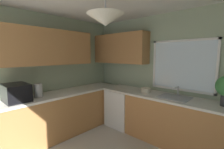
{
  "coord_description": "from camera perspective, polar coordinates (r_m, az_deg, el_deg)",
  "views": [
    {
      "loc": [
        1.34,
        -1.33,
        1.66
      ],
      "look_at": [
        -0.57,
        0.73,
        1.3
      ],
      "focal_mm": 25.2,
      "sensor_mm": 36.0,
      "label": 1
    }
  ],
  "objects": [
    {
      "name": "room_shell",
      "position": [
        2.47,
        -1.36,
        8.31
      ],
      "size": [
        3.88,
        3.68,
        2.54
      ],
      "color": "#9EAD8E",
      "rests_on": "ground_plane"
    },
    {
      "name": "counter_run_left",
      "position": [
        3.43,
        -21.63,
        -14.06
      ],
      "size": [
        0.65,
        3.29,
        0.88
      ],
      "color": "#AD7542",
      "rests_on": "ground_plane"
    },
    {
      "name": "counter_run_back",
      "position": [
        3.26,
        20.09,
        -15.12
      ],
      "size": [
        2.97,
        0.65,
        0.88
      ],
      "color": "#AD7542",
      "rests_on": "ground_plane"
    },
    {
      "name": "dishwasher",
      "position": [
        3.78,
        3.73,
        -11.9
      ],
      "size": [
        0.6,
        0.6,
        0.84
      ],
      "primitive_type": "cube",
      "color": "white",
      "rests_on": "ground_plane"
    },
    {
      "name": "microwave",
      "position": [
        3.08,
        -31.46,
        -5.62
      ],
      "size": [
        0.48,
        0.36,
        0.29
      ],
      "primitive_type": "cube",
      "color": "black",
      "rests_on": "counter_run_left"
    },
    {
      "name": "kettle",
      "position": [
        3.17,
        -25.2,
        -5.27
      ],
      "size": [
        0.14,
        0.14,
        0.25
      ],
      "primitive_type": "cylinder",
      "color": "#B7B7BC",
      "rests_on": "counter_run_left"
    },
    {
      "name": "sink_assembly",
      "position": [
        3.1,
        21.79,
        -7.54
      ],
      "size": [
        0.52,
        0.4,
        0.19
      ],
      "color": "#9EA0A5",
      "rests_on": "counter_run_back"
    },
    {
      "name": "bowl",
      "position": [
        3.33,
        12.14,
        -5.55
      ],
      "size": [
        0.2,
        0.2,
        0.09
      ],
      "primitive_type": "cylinder",
      "color": "beige",
      "rests_on": "counter_run_back"
    }
  ]
}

